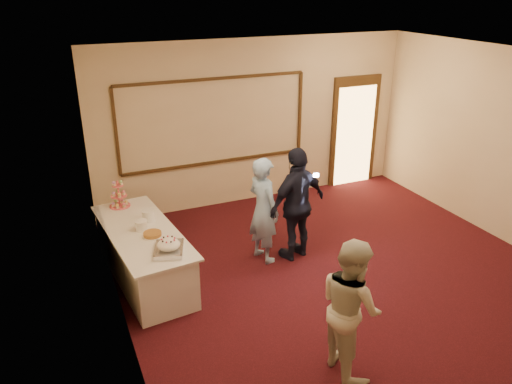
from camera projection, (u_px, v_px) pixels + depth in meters
The scene contains 14 objects.
floor at pixel (358, 292), 6.76m from camera, with size 7.00×7.00×0.00m, color black.
room_walls at pixel (372, 150), 5.97m from camera, with size 6.04×7.04×3.02m.
wall_molding at pixel (214, 122), 8.77m from camera, with size 3.45×0.04×1.55m.
doorway at pixel (354, 132), 10.04m from camera, with size 1.05×0.07×2.20m.
buffet_table at pixel (144, 255), 6.91m from camera, with size 1.10×2.31×0.77m.
pavlova_tray at pixel (169, 246), 6.19m from camera, with size 0.46×0.55×0.18m.
cupcake_stand at pixel (119, 196), 7.42m from camera, with size 0.31×0.31×0.45m.
plate_stack_a at pixel (141, 225), 6.74m from camera, with size 0.17×0.17×0.14m.
plate_stack_b at pixel (149, 215), 7.00m from camera, with size 0.19×0.19×0.16m.
tart at pixel (152, 234), 6.59m from camera, with size 0.28×0.28×0.06m.
man at pixel (263, 210), 7.28m from camera, with size 0.59×0.39×1.61m, color #8BB3E3.
woman at pixel (351, 306), 5.17m from camera, with size 0.75×0.59×1.55m, color beige.
guest at pixel (297, 204), 7.32m from camera, with size 1.02×0.42×1.73m, color black.
camera_flash at pixel (316, 175), 7.10m from camera, with size 0.07×0.04×0.05m, color white.
Camera 1 is at (-3.54, -4.67, 3.89)m, focal length 35.00 mm.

